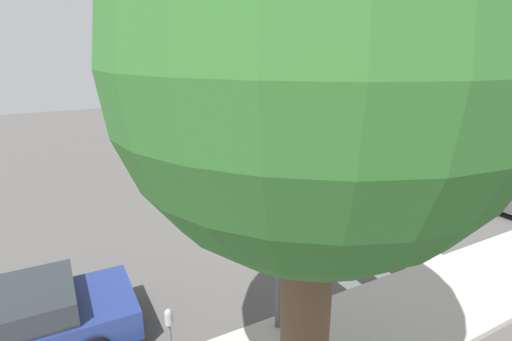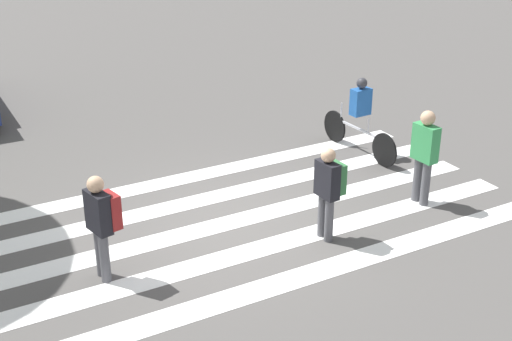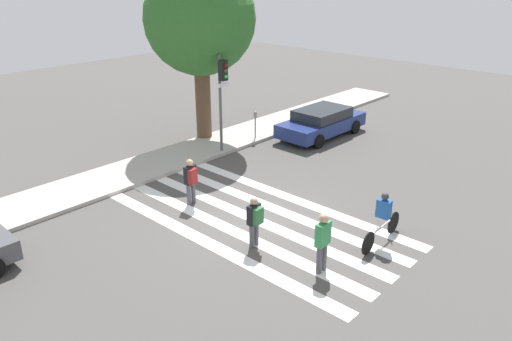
{
  "view_description": "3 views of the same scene",
  "coord_description": "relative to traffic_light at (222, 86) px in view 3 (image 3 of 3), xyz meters",
  "views": [
    {
      "loc": [
        7.3,
        11.21,
        5.71
      ],
      "look_at": [
        0.78,
        -0.71,
        1.48
      ],
      "focal_mm": 28.0,
      "sensor_mm": 36.0,
      "label": 1
    },
    {
      "loc": [
        -9.57,
        4.92,
        5.71
      ],
      "look_at": [
        -0.5,
        -0.19,
        1.11
      ],
      "focal_mm": 50.0,
      "sensor_mm": 36.0,
      "label": 2
    },
    {
      "loc": [
        -10.6,
        -9.72,
        7.66
      ],
      "look_at": [
        0.55,
        0.49,
        1.43
      ],
      "focal_mm": 35.0,
      "sensor_mm": 36.0,
      "label": 3
    }
  ],
  "objects": [
    {
      "name": "pedestrian_child_with_backpack",
      "position": [
        -4.19,
        -2.75,
        -2.05
      ],
      "size": [
        0.49,
        0.44,
        1.64
      ],
      "rotation": [
        0.0,
        0.0,
        0.2
      ],
      "color": "#4C4C51",
      "rests_on": "ground_plane"
    },
    {
      "name": "traffic_light",
      "position": [
        0.0,
        0.0,
        0.0
      ],
      "size": [
        0.6,
        0.5,
        4.3
      ],
      "color": "#515456",
      "rests_on": "ground_plane"
    },
    {
      "name": "sidewalk_curb",
      "position": [
        -3.56,
        1.08,
        -2.94
      ],
      "size": [
        36.0,
        2.5,
        0.14
      ],
      "color": "#ADA89E",
      "rests_on": "ground_plane"
    },
    {
      "name": "ground_plane",
      "position": [
        -3.56,
        -5.17,
        -3.01
      ],
      "size": [
        60.0,
        60.0,
        0.0
      ],
      "primitive_type": "plane",
      "color": "#4C4947"
    },
    {
      "name": "street_tree",
      "position": [
        0.82,
        2.16,
        2.45
      ],
      "size": [
        4.91,
        4.91,
        7.97
      ],
      "color": "brown",
      "rests_on": "ground_plane"
    },
    {
      "name": "parking_meter",
      "position": [
        2.28,
        0.22,
        -1.96
      ],
      "size": [
        0.15,
        0.15,
        1.42
      ],
      "color": "#515456",
      "rests_on": "ground_plane"
    },
    {
      "name": "cyclist_near_curb",
      "position": [
        -2.12,
        -8.89,
        -2.14
      ],
      "size": [
        2.31,
        0.41,
        1.64
      ],
      "rotation": [
        0.0,
        0.0,
        0.05
      ],
      "color": "black",
      "rests_on": "ground_plane"
    },
    {
      "name": "pedestrian_adult_tall_backpack",
      "position": [
        -4.54,
        -8.46,
        -2.03
      ],
      "size": [
        0.49,
        0.26,
        1.74
      ],
      "rotation": [
        0.0,
        0.0,
        3.2
      ],
      "color": "#4C4C51",
      "rests_on": "ground_plane"
    },
    {
      "name": "crosswalk_stripes",
      "position": [
        -3.56,
        -5.17,
        -3.01
      ],
      "size": [
        4.56,
        10.0,
        0.01
      ],
      "color": "white",
      "rests_on": "ground_plane"
    },
    {
      "name": "car_parked_far_curb",
      "position": [
        4.93,
        -1.68,
        -2.3
      ],
      "size": [
        4.81,
        2.16,
        1.36
      ],
      "rotation": [
        0.0,
        0.0,
        -0.02
      ],
      "color": "navy",
      "rests_on": "ground_plane"
    },
    {
      "name": "pedestrian_adult_blue_shirt",
      "position": [
        -4.79,
        -6.27,
        -2.09
      ],
      "size": [
        0.45,
        0.38,
        1.58
      ],
      "rotation": [
        0.0,
        0.0,
        0.05
      ],
      "color": "#4C4C51",
      "rests_on": "ground_plane"
    }
  ]
}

